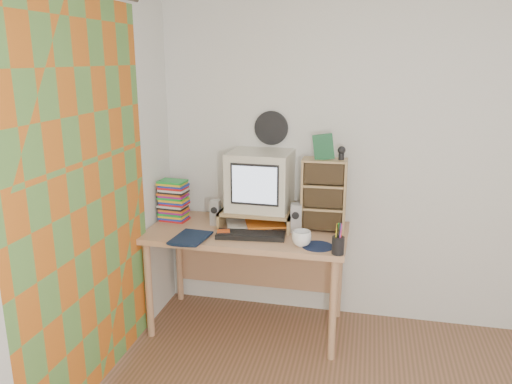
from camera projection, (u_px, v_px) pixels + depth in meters
The scene contains 20 objects.
back_wall at pixel (401, 157), 3.52m from camera, with size 3.50×3.50×0.00m, color white.
left_wall at pixel (19, 213), 2.25m from camera, with size 3.50×3.50×0.00m, color white.
curtain at pixel (86, 205), 2.72m from camera, with size 2.20×2.20×0.00m, color #C4611B.
wall_disc at pixel (271, 128), 3.65m from camera, with size 0.25×0.25×0.02m, color black.
desk at pixel (249, 245), 3.62m from camera, with size 1.40×0.70×0.75m.
monitor_riser at pixel (257, 214), 3.58m from camera, with size 0.52×0.30×0.12m.
crt_monitor at pixel (260, 181), 3.57m from camera, with size 0.44×0.44×0.41m, color beige.
speaker_left at pixel (216, 212), 3.62m from camera, with size 0.07×0.07×0.19m, color #BABBC0.
speaker_right at pixel (296, 218), 3.47m from camera, with size 0.08×0.08×0.20m, color #BABBC0.
keyboard at pixel (251, 235), 3.38m from camera, with size 0.46×0.15×0.03m, color black.
dvd_stack at pixel (173, 202), 3.71m from camera, with size 0.19×0.14×0.28m, color brown, non-canonical shape.
cd_rack at pixel (324, 195), 3.47m from camera, with size 0.31×0.16×0.51m, color tan.
mug at pixel (302, 238), 3.22m from camera, with size 0.13×0.13×0.10m, color white.
diary at pixel (176, 235), 3.36m from camera, with size 0.26×0.20×0.05m, color #0E1C36.
mousepad at pixel (318, 246), 3.22m from camera, with size 0.20×0.20×0.00m, color black.
pen_cup at pixel (338, 242), 3.08m from camera, with size 0.08×0.08×0.16m, color black, non-canonical shape.
papers at pixel (255, 224), 3.59m from camera, with size 0.31×0.23×0.04m, color silver, non-canonical shape.
red_box at pixel (224, 233), 3.40m from camera, with size 0.09×0.05×0.04m, color #C94315.
game_box at pixel (323, 147), 3.36m from camera, with size 0.13×0.03×0.17m, color #17512D.
webcam at pixel (342, 153), 3.37m from camera, with size 0.05×0.05×0.09m, color black, non-canonical shape.
Camera 1 is at (-0.23, -1.86, 1.92)m, focal length 35.00 mm.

